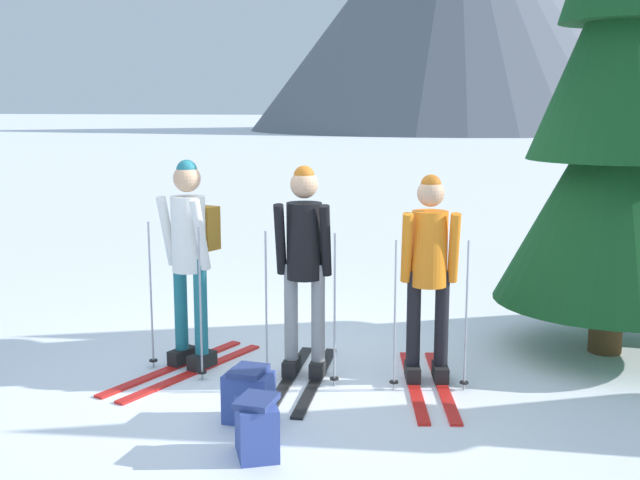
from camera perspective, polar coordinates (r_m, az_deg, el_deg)
ground_plane at (r=6.45m, az=-1.66°, el=-9.76°), size 400.00×400.00×0.00m
skier_in_white at (r=6.44m, az=-9.52°, el=-0.88°), size 0.75×1.66×1.74m
skier_in_black at (r=6.13m, az=-1.17°, el=-1.72°), size 0.61×1.61×1.71m
skier_in_orange at (r=6.09m, az=7.98°, el=-2.02°), size 0.72×1.59×1.65m
pine_tree_near at (r=7.13m, az=21.17°, el=9.48°), size 1.99×1.99×4.81m
backpack_on_snow_front at (r=4.98m, az=-4.66°, el=-13.54°), size 0.37×0.40×0.38m
backpack_on_snow_beside at (r=5.50m, az=-5.25°, el=-11.26°), size 0.33×0.28×0.38m
mountain_ridge_distant at (r=77.72m, az=13.99°, el=16.02°), size 49.68×45.48×24.39m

